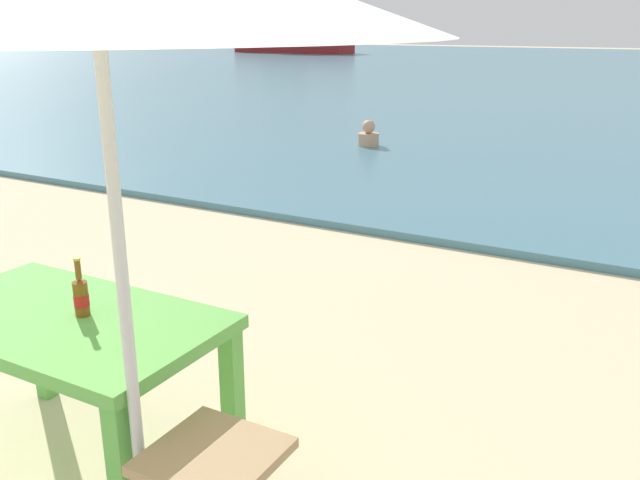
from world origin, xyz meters
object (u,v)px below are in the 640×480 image
beer_bottle_amber (81,295)px  swimmer_person (368,136)px  picnic_table_green (67,338)px  boat_barge (292,36)px

beer_bottle_amber → swimmer_person: beer_bottle_amber is taller
picnic_table_green → swimmer_person: (-2.34, 8.07, -0.41)m
swimmer_person → boat_barge: size_ratio=0.05×
beer_bottle_amber → boat_barge: bearing=120.3°
picnic_table_green → boat_barge: bearing=120.2°
boat_barge → picnic_table_green: bearing=-59.8°
boat_barge → swimmer_person: bearing=-56.5°
swimmer_person → boat_barge: bearing=123.5°
picnic_table_green → swimmer_person: 8.42m
picnic_table_green → swimmer_person: size_ratio=3.41×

